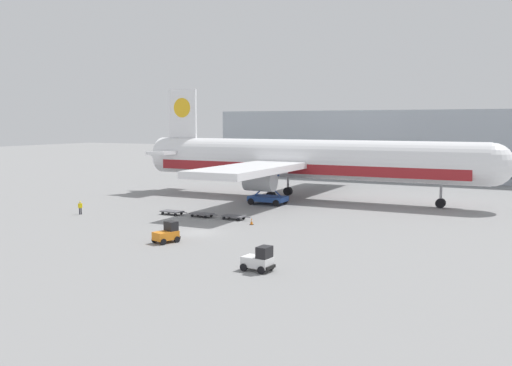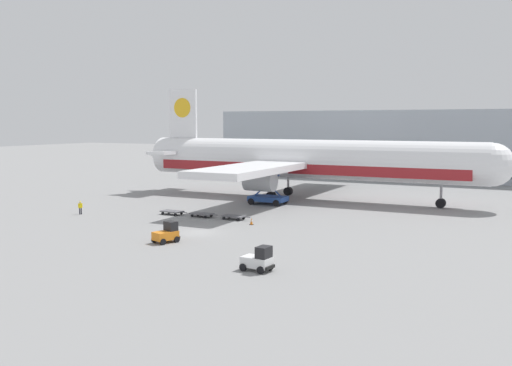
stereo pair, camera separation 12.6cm
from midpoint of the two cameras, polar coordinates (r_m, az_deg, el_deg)
The scene contains 11 objects.
ground_plane at distance 60.47m, azimuth -5.75°, elevation -4.96°, with size 400.00×400.00×0.00m, color gray.
terminal_building at distance 123.96m, azimuth 17.22°, elevation 3.70°, with size 90.00×18.20×14.00m.
airplane_main at distance 86.11m, azimuth 4.40°, elevation 2.26°, with size 58.04×48.02×17.00m.
scissor_lift_loader at distance 80.71m, azimuth 1.16°, elevation -0.73°, with size 5.21×3.37×5.14m.
baggage_tug_foreground at distance 55.90m, azimuth -8.93°, elevation -5.00°, with size 2.26×2.76×2.00m.
baggage_tug_mid at distance 44.84m, azimuth 0.24°, elevation -7.69°, with size 2.58×1.84×2.00m.
baggage_dolly_lead at distance 72.49m, azimuth -8.43°, elevation -2.84°, with size 3.73×1.63×0.48m.
baggage_dolly_second at distance 70.23m, azimuth -5.49°, elevation -3.09°, with size 3.73×1.63×0.48m.
baggage_dolly_third at distance 68.16m, azimuth -2.29°, elevation -3.35°, with size 3.73×1.63×0.48m.
ground_crew_near at distance 75.19m, azimuth -17.22°, elevation -2.28°, with size 0.35×0.53×1.68m.
traffic_cone_near at distance 64.70m, azimuth -0.50°, elevation -3.86°, with size 0.40×0.40×0.78m.
Camera 1 is at (31.71, -50.17, 11.55)m, focal length 40.00 mm.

